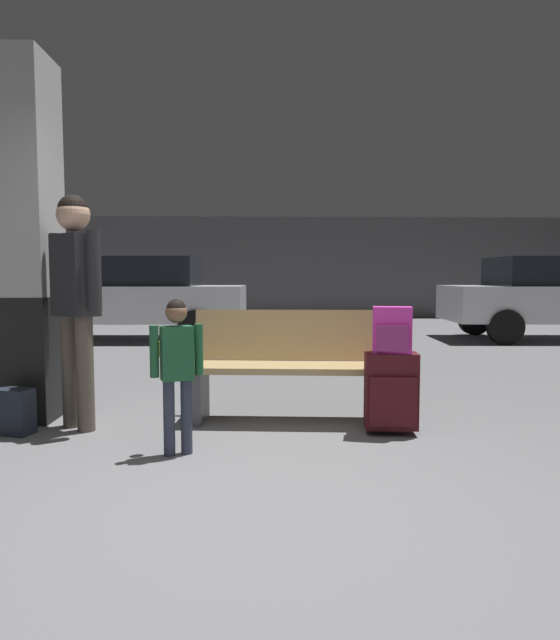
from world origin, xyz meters
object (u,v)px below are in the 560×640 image
at_px(suitcase, 391,391).
at_px(parked_car_far, 134,296).
at_px(backpack_dark_floor, 14,412).
at_px(backpack_bright, 392,330).
at_px(adult, 75,286).
at_px(structural_pillar, 19,242).
at_px(parked_car_side, 558,296).
at_px(bench, 290,366).
at_px(child, 177,360).

bearing_deg(suitcase, parked_car_far, 117.97).
bearing_deg(parked_car_far, suitcase, -62.03).
relative_size(suitcase, backpack_dark_floor, 1.78).
distance_m(backpack_bright, adult, 2.39).
height_order(suitcase, backpack_bright, backpack_bright).
relative_size(structural_pillar, suitcase, 4.81).
relative_size(structural_pillar, adult, 1.64).
bearing_deg(backpack_bright, backpack_dark_floor, 178.26).
xyz_separation_m(backpack_dark_floor, parked_car_side, (7.26, 5.96, 0.64)).
bearing_deg(suitcase, backpack_dark_floor, 178.27).
distance_m(adult, parked_car_side, 8.98).
relative_size(backpack_dark_floor, parked_car_side, 0.08).
bearing_deg(structural_pillar, parked_car_side, 36.53).
bearing_deg(backpack_dark_floor, parked_car_side, 39.38).
relative_size(adult, parked_car_side, 0.42).
height_order(structural_pillar, backpack_bright, structural_pillar).
relative_size(backpack_bright, backpack_dark_floor, 1.00).
height_order(bench, backpack_dark_floor, bench).
relative_size(suitcase, child, 0.59).
distance_m(structural_pillar, backpack_dark_floor, 1.37).
relative_size(bench, adult, 0.92).
distance_m(structural_pillar, backpack_bright, 3.04).
distance_m(suitcase, parked_car_side, 7.53).
bearing_deg(bench, child, -131.56).
xyz_separation_m(adult, backpack_dark_floor, (-0.43, -0.13, -0.93)).
bearing_deg(parked_car_side, bench, -132.86).
bearing_deg(suitcase, child, -163.88).
bearing_deg(child, bench, 48.44).
height_order(backpack_bright, parked_car_far, parked_car_far).
xyz_separation_m(structural_pillar, adult, (0.56, -0.35, -0.35)).
xyz_separation_m(structural_pillar, child, (1.41, -1.00, -0.81)).
distance_m(backpack_dark_floor, parked_car_side, 9.41).
distance_m(adult, backpack_dark_floor, 1.03).
xyz_separation_m(backpack_dark_floor, parked_car_far, (-0.53, 6.17, 0.64)).
bearing_deg(bench, parked_car_side, 47.14).
xyz_separation_m(bench, child, (-0.78, -0.87, 0.19)).
xyz_separation_m(structural_pillar, backpack_dark_floor, (0.13, -0.48, -1.28)).
height_order(suitcase, adult, adult).
bearing_deg(adult, suitcase, -5.23).
distance_m(structural_pillar, child, 1.91).
height_order(structural_pillar, child, structural_pillar).
height_order(bench, backpack_bright, backpack_bright).
distance_m(adult, parked_car_far, 6.12).
distance_m(bench, backpack_dark_floor, 2.11).
distance_m(suitcase, child, 1.59).
relative_size(backpack_bright, parked_car_far, 0.08).
xyz_separation_m(suitcase, parked_car_side, (4.47, 6.04, 0.48)).
relative_size(structural_pillar, parked_car_far, 0.70).
height_order(backpack_dark_floor, parked_car_side, parked_car_side).
xyz_separation_m(child, parked_car_side, (5.97, 6.47, 0.18)).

